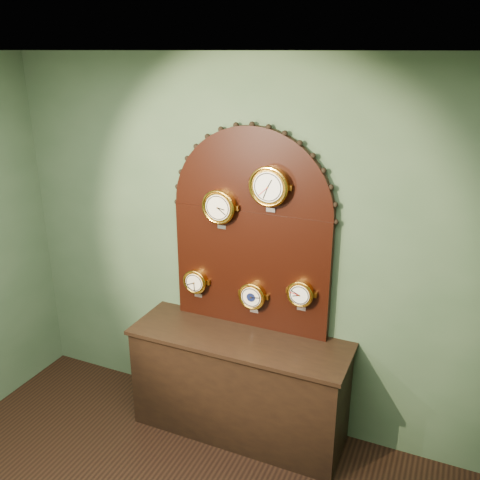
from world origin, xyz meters
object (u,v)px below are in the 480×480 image
at_px(arabic_clock, 269,186).
at_px(barometer, 253,296).
at_px(shop_counter, 239,386).
at_px(roman_clock, 219,207).
at_px(tide_clock, 301,293).
at_px(hygrometer, 196,281).
at_px(display_board, 251,225).

height_order(arabic_clock, barometer, arabic_clock).
xyz_separation_m(shop_counter, barometer, (0.04, 0.15, 0.71)).
height_order(roman_clock, arabic_clock, arabic_clock).
height_order(shop_counter, roman_clock, roman_clock).
distance_m(roman_clock, tide_clock, 0.84).
bearing_deg(shop_counter, roman_clock, 145.01).
relative_size(hygrometer, barometer, 0.94).
bearing_deg(shop_counter, tide_clock, 20.73).
relative_size(roman_clock, tide_clock, 1.23).
xyz_separation_m(roman_clock, barometer, (0.26, 0.00, -0.65)).
height_order(display_board, hygrometer, display_board).
relative_size(shop_counter, arabic_clock, 4.84).
bearing_deg(hygrometer, display_board, 8.72).
bearing_deg(arabic_clock, tide_clock, 0.49).
bearing_deg(tide_clock, display_board, 170.84).
bearing_deg(shop_counter, hygrometer, 160.19).
height_order(roman_clock, hygrometer, roman_clock).
xyz_separation_m(display_board, roman_clock, (-0.22, -0.07, 0.13)).
height_order(shop_counter, barometer, barometer).
distance_m(shop_counter, arabic_clock, 1.56).
bearing_deg(tide_clock, barometer, -179.92).
bearing_deg(display_board, hygrometer, -171.28).
distance_m(display_board, arabic_clock, 0.36).
relative_size(roman_clock, arabic_clock, 0.92).
bearing_deg(arabic_clock, hygrometer, 179.79).
xyz_separation_m(roman_clock, arabic_clock, (0.38, -0.00, 0.19)).
bearing_deg(hygrometer, tide_clock, -0.00).
xyz_separation_m(arabic_clock, hygrometer, (-0.59, 0.00, -0.81)).
bearing_deg(hygrometer, barometer, -0.07).
distance_m(arabic_clock, tide_clock, 0.79).
distance_m(hygrometer, barometer, 0.47).
height_order(hygrometer, barometer, hygrometer).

